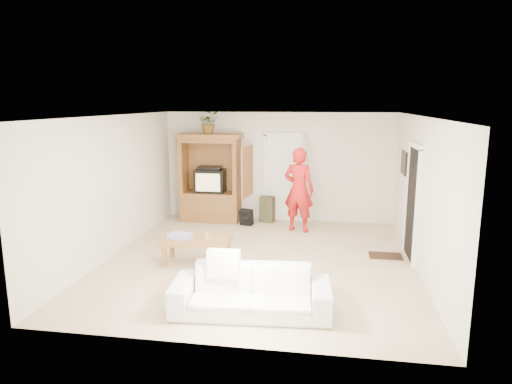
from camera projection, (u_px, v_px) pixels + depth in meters
floor at (259, 260)px, 8.31m from camera, size 6.00×6.00×0.00m
ceiling at (259, 116)px, 7.80m from camera, size 6.00×6.00×0.00m
wall_back at (278, 167)px, 10.96m from camera, size 5.50×0.00×5.50m
wall_front at (219, 241)px, 5.15m from camera, size 5.50×0.00×5.50m
wall_left at (114, 186)px, 8.49m from camera, size 0.00×6.00×6.00m
wall_right at (422, 196)px, 7.62m from camera, size 0.00×6.00×6.00m
armoire at (212, 183)px, 10.96m from camera, size 1.82×1.14×2.10m
door_back at (284, 179)px, 10.96m from camera, size 0.85×0.05×2.04m
doorway_right at (413, 204)px, 8.26m from camera, size 0.05×0.90×2.04m
framed_picture at (404, 163)px, 9.41m from camera, size 0.03×0.60×0.48m
doormat at (385, 256)px, 8.53m from camera, size 0.60×0.40×0.02m
plant at (209, 123)px, 10.65m from camera, size 0.56×0.52×0.52m
man at (299, 190)px, 10.04m from camera, size 0.78×0.62×1.87m
sofa at (251, 291)px, 6.19m from camera, size 2.20×1.00×0.63m
coffee_table at (197, 242)px, 8.11m from camera, size 1.24×0.72×0.45m
towel at (180, 236)px, 8.14m from camera, size 0.40×0.31×0.08m
candle at (206, 235)px, 8.11m from camera, size 0.08×0.08×0.10m
backpack_black at (246, 218)px, 10.63m from camera, size 0.33×0.24×0.36m
backpack_olive at (267, 209)px, 10.93m from camera, size 0.37×0.30×0.62m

